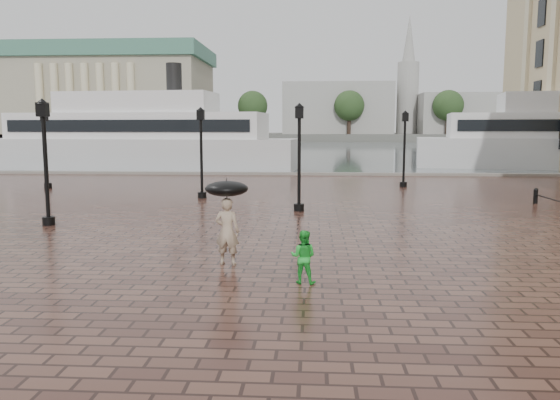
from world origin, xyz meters
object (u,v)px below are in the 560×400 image
Objects in this scene: adult_pedestrian at (227,231)px; ferry_near at (139,138)px; street_lamps at (208,152)px; child_pedestrian at (303,257)px.

ferry_near is at bearing -60.28° from adult_pedestrian.
adult_pedestrian is at bearing -76.90° from street_lamps.
street_lamps is 12.30× the size of adult_pedestrian.
adult_pedestrian is (3.02, -12.97, -1.45)m from street_lamps.
adult_pedestrian is at bearing -26.56° from child_pedestrian.
ferry_near is (-14.86, 34.50, 2.08)m from child_pedestrian.
street_lamps is at bearing -58.91° from ferry_near.
street_lamps is at bearing -68.55° from adult_pedestrian.
ferry_near is at bearing 116.31° from street_lamps.
street_lamps is 22.25m from ferry_near.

